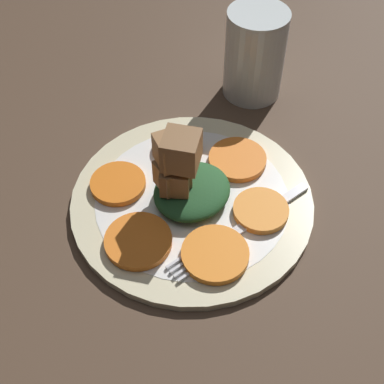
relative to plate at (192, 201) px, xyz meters
The scene contains 11 objects.
table_slab 1.52cm from the plate, ahead, with size 120.00×120.00×2.00cm, color #4C3828.
plate is the anchor object (origin of this frame).
carrot_slice_0 8.09cm from the plate, ahead, with size 7.12×7.12×0.81cm, color orange.
carrot_slice_1 8.06cm from the plate, 51.47° to the left, with size 6.28×6.28×0.81cm, color orange.
carrot_slice_2 8.99cm from the plate, 116.85° to the left, with size 6.57×6.57×0.81cm, color orange.
carrot_slice_3 8.72cm from the plate, behind, with size 7.37×7.37×0.81cm, color orange.
carrot_slice_4 8.56cm from the plate, 124.70° to the right, with size 7.28×7.28×0.81cm, color orange.
carrot_slice_5 8.17cm from the plate, 67.35° to the right, with size 6.34×6.34×0.81cm, color orange.
center_pile 4.19cm from the plate, 132.92° to the left, with size 9.40×8.46×9.96cm.
fork 7.13cm from the plate, 93.76° to the right, with size 19.56×6.12×0.40cm.
water_glass 23.24cm from the plate, 16.54° to the left, with size 8.16×8.16×12.38cm.
Camera 1 is at (-31.08, -24.79, 50.95)cm, focal length 50.00 mm.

